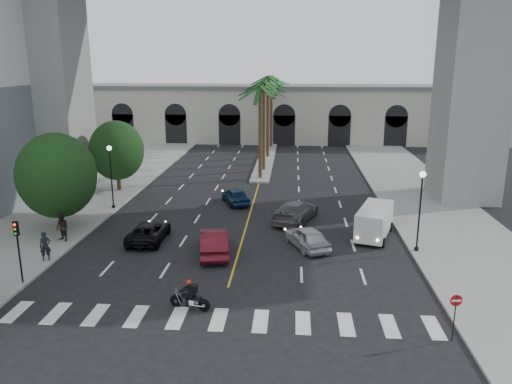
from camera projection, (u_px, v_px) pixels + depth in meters
name	position (u px, v px, depth m)	size (l,w,h in m)	color
ground	(223.00, 305.00, 25.14)	(140.00, 140.00, 0.00)	black
sidewalk_left	(66.00, 211.00, 40.69)	(8.00, 100.00, 0.15)	gray
sidewalk_right	(442.00, 220.00, 38.51)	(8.00, 100.00, 0.15)	gray
median	(266.00, 160.00, 61.79)	(2.00, 24.00, 0.20)	gray
pier_building	(272.00, 113.00, 77.14)	(71.00, 10.50, 8.50)	beige
palm_a	(260.00, 91.00, 49.87)	(3.20, 3.20, 10.30)	#47331E
palm_b	(264.00, 86.00, 53.65)	(3.20, 3.20, 10.60)	#47331E
palm_c	(263.00, 88.00, 57.65)	(3.20, 3.20, 10.10)	#47331E
palm_d	(268.00, 81.00, 61.30)	(3.20, 3.20, 10.90)	#47331E
palm_e	(268.00, 83.00, 65.29)	(3.20, 3.20, 10.40)	#47331E
palm_f	(271.00, 80.00, 69.06)	(3.20, 3.20, 10.70)	#47331E
street_tree_mid	(57.00, 176.00, 34.68)	(5.44, 5.44, 7.21)	#382616
street_tree_far	(117.00, 151.00, 46.34)	(5.04, 5.04, 6.68)	#382616
lamp_post_left_far	(111.00, 172.00, 40.60)	(0.40, 0.40, 5.35)	black
lamp_post_right	(420.00, 204.00, 31.22)	(0.40, 0.40, 5.35)	black
traffic_signal_far	(18.00, 242.00, 26.78)	(0.25, 0.18, 3.65)	black
motorcycle_rider	(191.00, 296.00, 24.53)	(2.12, 0.73, 1.56)	black
car_a	(307.00, 237.00, 32.70)	(1.71, 4.26, 1.45)	#BABABF
car_b	(214.00, 242.00, 31.61)	(1.73, 4.96, 1.63)	#55111C
car_c	(149.00, 232.00, 33.99)	(2.20, 4.77, 1.33)	black
car_d	(295.00, 211.00, 38.22)	(2.27, 5.59, 1.62)	#5E5D62
car_e	(235.00, 196.00, 42.94)	(1.68, 4.17, 1.42)	#102D4F
cargo_van	(374.00, 221.00, 34.58)	(3.35, 5.35, 2.14)	silver
pedestrian_a	(45.00, 246.00, 30.20)	(0.65, 0.43, 1.79)	black
pedestrian_b	(62.00, 227.00, 33.46)	(0.93, 0.73, 1.92)	black
do_not_enter_sign	(455.00, 308.00, 21.48)	(0.54, 0.09, 2.21)	black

